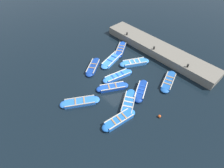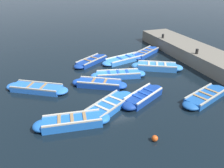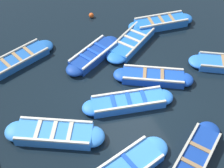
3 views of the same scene
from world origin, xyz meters
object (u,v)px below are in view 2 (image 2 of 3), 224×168
Objects in this scene: boat_inner_gap at (146,53)px; buoy_orange_near at (155,138)px; boat_bow_out at (144,97)px; boat_mid_row at (99,84)px; boat_drifting at (118,75)px; bollard_mid_south at (163,36)px; boat_stern_in at (37,88)px; boat_end_of_row at (109,106)px; bollard_mid_north at (197,51)px; boat_far_corner at (91,61)px; boat_broadside at (125,59)px; boat_outer_left at (206,97)px; boat_alongside at (157,67)px; boat_tucked at (72,122)px.

buoy_orange_near is (-4.58, -9.46, -0.03)m from boat_inner_gap.
boat_bow_out is 2.86m from boat_mid_row.
boat_drifting is 1.03× the size of boat_inner_gap.
bollard_mid_south is 12.44m from buoy_orange_near.
buoy_orange_near is (4.21, -5.96, -0.03)m from boat_stern_in.
boat_end_of_row is at bearing -129.72° from boat_inner_gap.
bollard_mid_north reaches higher than boat_end_of_row.
boat_mid_row reaches higher than boat_far_corner.
buoy_orange_near is at bearing -105.04° from boat_broadside.
boat_mid_row is 5.91m from boat_outer_left.
boat_end_of_row is 9.85× the size of bollard_mid_south.
boat_inner_gap is (0.77, 3.05, -0.04)m from boat_alongside.
bollard_mid_south is (4.35, 1.81, 0.97)m from boat_broadside.
boat_bow_out is 7.33m from boat_inner_gap.
boat_mid_row reaches higher than boat_inner_gap.
bollard_mid_south is (2.86, 4.04, 0.93)m from boat_alongside.
boat_alongside is 0.88× the size of boat_broadside.
boat_stern_in is (-3.50, 0.68, -0.02)m from boat_mid_row.
bollard_mid_north is at bearing 27.78° from boat_bow_out.
boat_tucked is at bearing 178.98° from boat_outer_left.
boat_inner_gap is (0.40, 7.49, 0.01)m from boat_outer_left.
boat_drifting is 1.06× the size of boat_tucked.
boat_drifting is at bearing 94.32° from boat_bow_out.
buoy_orange_near is (-3.81, -6.41, -0.07)m from boat_alongside.
boat_broadside is at bearing 148.67° from bollard_mid_north.
boat_end_of_row is 13.63× the size of buoy_orange_near.
boat_alongside is 7.46m from buoy_orange_near.
boat_far_corner is 0.81× the size of boat_broadside.
boat_broadside is 5.75m from boat_bow_out.
boat_broadside is 1.10× the size of boat_stern_in.
boat_tucked is 13.58× the size of buoy_orange_near.
boat_end_of_row is at bearing -173.82° from boat_bow_out.
boat_broadside is 8.95m from buoy_orange_near.
boat_alongside is 4.66m from boat_mid_row.
boat_mid_row is 0.89× the size of boat_stern_in.
boat_alongside is 1.02× the size of boat_end_of_row.
boat_drifting is 5.04m from boat_inner_gap.
boat_alongside reaches higher than boat_broadside.
boat_tucked is 0.95× the size of boat_stern_in.
boat_broadside is at bearing 123.68° from boat_alongside.
boat_mid_row is at bearing -151.66° from boat_drifting.
bollard_mid_north is 1.38× the size of buoy_orange_near.
boat_drifting is at bearing -143.45° from bollard_mid_south.
boat_mid_row is at bearing 55.55° from boat_tucked.
boat_drifting reaches higher than boat_broadside.
boat_inner_gap is at bearing 44.57° from boat_tucked.
boat_alongside is 5.96m from boat_end_of_row.
boat_broadside is at bearing 59.26° from boat_drifting.
bollard_mid_south is at bearing 34.98° from boat_mid_row.
boat_far_corner is 3.89m from boat_mid_row.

